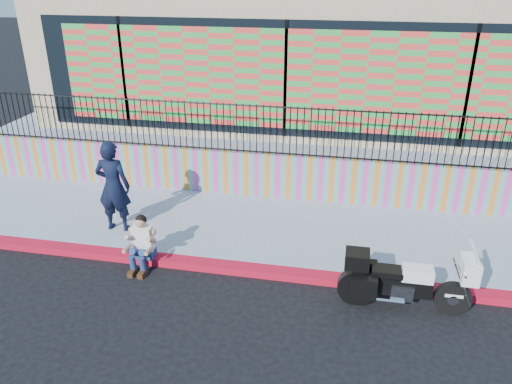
# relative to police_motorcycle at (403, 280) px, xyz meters

# --- Properties ---
(ground) EXTENTS (90.00, 90.00, 0.00)m
(ground) POSITION_rel_police_motorcycle_xyz_m (-2.73, 0.52, -0.57)
(ground) COLOR black
(ground) RESTS_ON ground
(red_curb) EXTENTS (16.00, 0.30, 0.15)m
(red_curb) POSITION_rel_police_motorcycle_xyz_m (-2.73, 0.52, -0.49)
(red_curb) COLOR #AB0C26
(red_curb) RESTS_ON ground
(sidewalk) EXTENTS (16.00, 3.00, 0.15)m
(sidewalk) POSITION_rel_police_motorcycle_xyz_m (-2.73, 2.17, -0.49)
(sidewalk) COLOR #919AAE
(sidewalk) RESTS_ON ground
(mural_wall) EXTENTS (16.00, 0.20, 1.10)m
(mural_wall) POSITION_rel_police_motorcycle_xyz_m (-2.73, 3.77, 0.13)
(mural_wall) COLOR #E63C9A
(mural_wall) RESTS_ON sidewalk
(metal_fence) EXTENTS (15.80, 0.04, 1.20)m
(metal_fence) POSITION_rel_police_motorcycle_xyz_m (-2.73, 3.77, 1.28)
(metal_fence) COLOR black
(metal_fence) RESTS_ON mural_wall
(elevated_platform) EXTENTS (16.00, 10.00, 1.25)m
(elevated_platform) POSITION_rel_police_motorcycle_xyz_m (-2.73, 8.87, 0.06)
(elevated_platform) COLOR #919AAE
(elevated_platform) RESTS_ON ground
(storefront_building) EXTENTS (14.00, 8.06, 4.00)m
(storefront_building) POSITION_rel_police_motorcycle_xyz_m (-2.73, 8.65, 2.68)
(storefront_building) COLOR tan
(storefront_building) RESTS_ON elevated_platform
(police_motorcycle) EXTENTS (2.18, 0.72, 1.36)m
(police_motorcycle) POSITION_rel_police_motorcycle_xyz_m (0.00, 0.00, 0.00)
(police_motorcycle) COLOR black
(police_motorcycle) RESTS_ON ground
(police_officer) EXTENTS (0.75, 0.51, 2.00)m
(police_officer) POSITION_rel_police_motorcycle_xyz_m (-5.88, 1.44, 0.58)
(police_officer) COLOR black
(police_officer) RESTS_ON sidewalk
(seated_man) EXTENTS (0.54, 0.71, 1.06)m
(seated_man) POSITION_rel_police_motorcycle_xyz_m (-4.84, 0.28, -0.12)
(seated_man) COLOR navy
(seated_man) RESTS_ON ground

